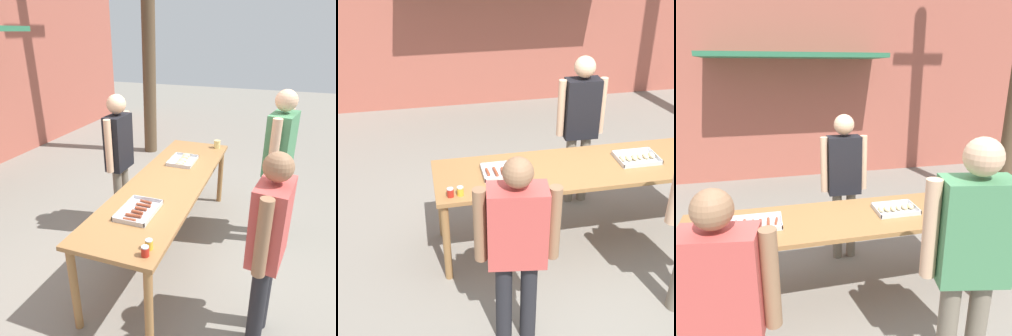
# 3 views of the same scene
# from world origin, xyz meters

# --- Properties ---
(ground_plane) EXTENTS (24.00, 24.00, 0.00)m
(ground_plane) POSITION_xyz_m (0.00, 0.00, 0.00)
(ground_plane) COLOR gray
(serving_table) EXTENTS (2.79, 0.79, 0.86)m
(serving_table) POSITION_xyz_m (0.00, 0.00, 0.78)
(serving_table) COLOR olive
(serving_table) RESTS_ON ground
(food_tray_sausages) EXTENTS (0.44, 0.31, 0.04)m
(food_tray_sausages) POSITION_xyz_m (-0.72, 0.02, 0.88)
(food_tray_sausages) COLOR silver
(food_tray_sausages) RESTS_ON serving_table
(food_tray_buns) EXTENTS (0.40, 0.30, 0.06)m
(food_tray_buns) POSITION_xyz_m (0.59, 0.02, 0.88)
(food_tray_buns) COLOR silver
(food_tray_buns) RESTS_ON serving_table
(condiment_jar_mustard) EXTENTS (0.06, 0.06, 0.08)m
(condiment_jar_mustard) POSITION_xyz_m (-1.27, -0.29, 0.90)
(condiment_jar_mustard) COLOR #B22319
(condiment_jar_mustard) RESTS_ON serving_table
(condiment_jar_ketchup) EXTENTS (0.06, 0.06, 0.08)m
(condiment_jar_ketchup) POSITION_xyz_m (-1.18, -0.28, 0.90)
(condiment_jar_ketchup) COLOR gold
(condiment_jar_ketchup) RESTS_ON serving_table
(beer_cup) EXTENTS (0.09, 0.09, 0.11)m
(beer_cup) POSITION_xyz_m (1.25, -0.27, 0.92)
(beer_cup) COLOR #DBC67A
(beer_cup) RESTS_ON serving_table
(person_server_behind_table) EXTENTS (0.53, 0.22, 1.71)m
(person_server_behind_table) POSITION_xyz_m (0.24, 0.71, 1.04)
(person_server_behind_table) COLOR #756B5B
(person_server_behind_table) RESTS_ON ground
(person_customer_holding_hotdog) EXTENTS (0.61, 0.29, 1.63)m
(person_customer_holding_hotdog) POSITION_xyz_m (-0.87, -1.11, 0.96)
(person_customer_holding_hotdog) COLOR #232328
(person_customer_holding_hotdog) RESTS_ON ground
(person_customer_with_cup) EXTENTS (0.64, 0.33, 1.81)m
(person_customer_with_cup) POSITION_xyz_m (0.64, -1.10, 1.08)
(person_customer_with_cup) COLOR #756B5B
(person_customer_with_cup) RESTS_ON ground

